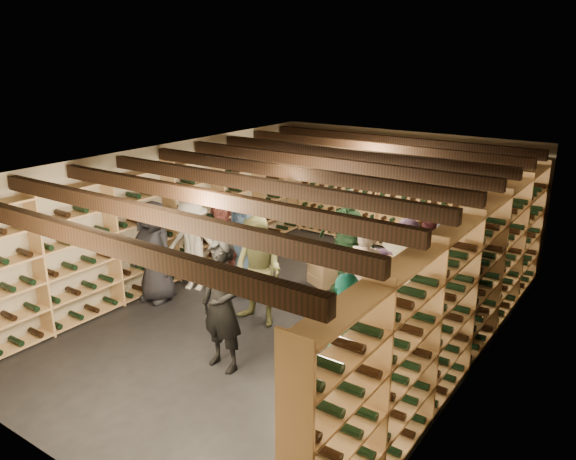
# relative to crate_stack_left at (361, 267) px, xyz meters

# --- Properties ---
(ground) EXTENTS (8.00, 8.00, 0.00)m
(ground) POSITION_rel_crate_stack_left_xyz_m (-0.28, -1.67, -0.34)
(ground) COLOR black
(ground) RESTS_ON ground
(walls) EXTENTS (5.52, 8.02, 2.40)m
(walls) POSITION_rel_crate_stack_left_xyz_m (-0.28, -1.67, 0.86)
(walls) COLOR tan
(walls) RESTS_ON ground
(ceiling) EXTENTS (5.50, 8.00, 0.01)m
(ceiling) POSITION_rel_crate_stack_left_xyz_m (-0.28, -1.67, 2.06)
(ceiling) COLOR beige
(ceiling) RESTS_ON walls
(ceiling_joists) EXTENTS (5.40, 7.12, 0.18)m
(ceiling_joists) POSITION_rel_crate_stack_left_xyz_m (-0.28, -1.67, 1.92)
(ceiling_joists) COLOR black
(ceiling_joists) RESTS_ON ground
(wine_rack_left) EXTENTS (0.32, 7.50, 2.15)m
(wine_rack_left) POSITION_rel_crate_stack_left_xyz_m (-2.85, -1.67, 0.74)
(wine_rack_left) COLOR tan
(wine_rack_left) RESTS_ON ground
(wine_rack_right) EXTENTS (0.32, 7.50, 2.15)m
(wine_rack_right) POSITION_rel_crate_stack_left_xyz_m (2.29, -1.67, 0.74)
(wine_rack_right) COLOR tan
(wine_rack_right) RESTS_ON ground
(wine_rack_back) EXTENTS (4.70, 0.30, 2.15)m
(wine_rack_back) POSITION_rel_crate_stack_left_xyz_m (-0.28, 2.16, 0.73)
(wine_rack_back) COLOR tan
(wine_rack_back) RESTS_ON ground
(crate_stack_left) EXTENTS (0.55, 0.42, 0.68)m
(crate_stack_left) POSITION_rel_crate_stack_left_xyz_m (0.00, 0.00, 0.00)
(crate_stack_left) COLOR tan
(crate_stack_left) RESTS_ON ground
(crate_stack_right) EXTENTS (0.59, 0.51, 0.51)m
(crate_stack_right) POSITION_rel_crate_stack_left_xyz_m (-0.57, -0.37, -0.08)
(crate_stack_right) COLOR tan
(crate_stack_right) RESTS_ON ground
(crate_loose) EXTENTS (0.56, 0.44, 0.17)m
(crate_loose) POSITION_rel_crate_stack_left_xyz_m (-0.15, 1.21, -0.25)
(crate_loose) COLOR tan
(crate_loose) RESTS_ON ground
(person_0) EXTENTS (0.83, 0.56, 1.68)m
(person_0) POSITION_rel_crate_stack_left_xyz_m (-2.46, -2.44, 0.50)
(person_0) COLOR black
(person_0) RESTS_ON ground
(person_1) EXTENTS (0.66, 0.45, 1.75)m
(person_1) POSITION_rel_crate_stack_left_xyz_m (-0.19, -3.38, 0.53)
(person_1) COLOR black
(person_1) RESTS_ON ground
(person_2) EXTENTS (0.82, 0.64, 1.66)m
(person_2) POSITION_rel_crate_stack_left_xyz_m (-0.58, -2.14, 0.49)
(person_2) COLOR brown
(person_2) RESTS_ON ground
(person_3) EXTENTS (1.31, 1.07, 1.77)m
(person_3) POSITION_rel_crate_stack_left_xyz_m (1.54, -1.74, 0.54)
(person_3) COLOR beige
(person_3) RESTS_ON ground
(person_4) EXTENTS (1.01, 0.44, 1.72)m
(person_4) POSITION_rel_crate_stack_left_xyz_m (1.55, -3.37, 0.52)
(person_4) COLOR #188577
(person_4) RESTS_ON ground
(person_5) EXTENTS (1.49, 0.97, 1.54)m
(person_5) POSITION_rel_crate_stack_left_xyz_m (-2.14, -1.15, 0.43)
(person_5) COLOR brown
(person_5) RESTS_ON ground
(person_6) EXTENTS (0.82, 0.57, 1.61)m
(person_6) POSITION_rel_crate_stack_left_xyz_m (-1.43, -1.41, 0.46)
(person_6) COLOR #24354C
(person_6) RESTS_ON ground
(person_7) EXTENTS (0.70, 0.51, 1.78)m
(person_7) POSITION_rel_crate_stack_left_xyz_m (1.01, -1.89, 0.55)
(person_7) COLOR gray
(person_7) RESTS_ON ground
(person_8) EXTENTS (1.03, 0.91, 1.77)m
(person_8) POSITION_rel_crate_stack_left_xyz_m (1.53, -0.80, 0.54)
(person_8) COLOR #4A1D23
(person_8) RESTS_ON ground
(person_9) EXTENTS (1.16, 0.89, 1.58)m
(person_9) POSITION_rel_crate_stack_left_xyz_m (-2.28, -1.76, 0.45)
(person_9) COLOR beige
(person_9) RESTS_ON ground
(person_10) EXTENTS (1.07, 0.48, 1.79)m
(person_10) POSITION_rel_crate_stack_left_xyz_m (-0.10, -0.37, 0.55)
(person_10) COLOR #264B2D
(person_10) RESTS_ON ground
(person_11) EXTENTS (1.44, 0.67, 1.49)m
(person_11) POSITION_rel_crate_stack_left_xyz_m (0.99, -0.44, 0.41)
(person_11) COLOR slate
(person_11) RESTS_ON ground
(person_12) EXTENTS (1.01, 0.79, 1.83)m
(person_12) POSITION_rel_crate_stack_left_xyz_m (1.90, -1.20, 0.58)
(person_12) COLOR #333338
(person_12) RESTS_ON ground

